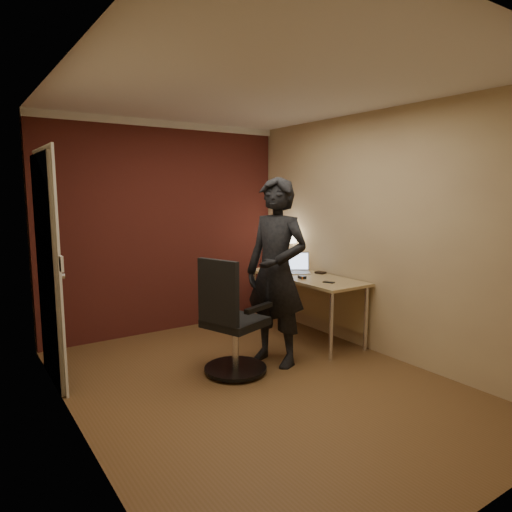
# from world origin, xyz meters

# --- Properties ---
(room) EXTENTS (4.00, 4.00, 4.00)m
(room) POSITION_xyz_m (-0.27, 1.54, 1.37)
(room) COLOR brown
(room) RESTS_ON ground
(desk) EXTENTS (0.60, 1.50, 0.73)m
(desk) POSITION_xyz_m (1.25, 0.75, 0.60)
(desk) COLOR tan
(desk) RESTS_ON ground
(desk_lamp) EXTENTS (0.22, 0.22, 0.54)m
(desk_lamp) POSITION_xyz_m (1.32, 1.35, 1.15)
(desk_lamp) COLOR silver
(desk_lamp) RESTS_ON desk
(laptop) EXTENTS (0.42, 0.40, 0.23)m
(laptop) POSITION_xyz_m (1.23, 1.01, 0.79)
(laptop) COLOR silver
(laptop) RESTS_ON desk
(mouse) EXTENTS (0.08, 0.11, 0.03)m
(mouse) POSITION_xyz_m (1.04, 0.65, 0.75)
(mouse) COLOR black
(mouse) RESTS_ON desk
(phone) EXTENTS (0.10, 0.13, 0.01)m
(phone) POSITION_xyz_m (1.12, 0.32, 0.73)
(phone) COLOR black
(phone) RESTS_ON desk
(wallet) EXTENTS (0.12, 0.13, 0.02)m
(wallet) POSITION_xyz_m (1.42, 0.77, 0.74)
(wallet) COLOR black
(wallet) RESTS_ON desk
(office_chair) EXTENTS (0.62, 0.68, 1.08)m
(office_chair) POSITION_xyz_m (-0.10, 0.30, 0.48)
(office_chair) COLOR black
(office_chair) RESTS_ON ground
(person) EXTENTS (0.63, 0.77, 1.82)m
(person) POSITION_xyz_m (0.43, 0.32, 0.91)
(person) COLOR black
(person) RESTS_ON ground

